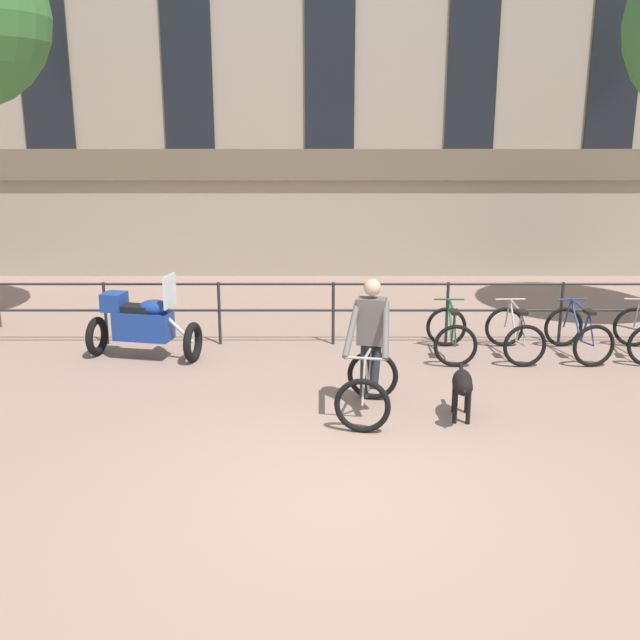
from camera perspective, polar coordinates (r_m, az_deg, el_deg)
name	(u,v)px	position (r m, az deg, el deg)	size (l,w,h in m)	color
ground_plane	(342,497)	(7.63, 1.65, -13.37)	(60.00, 60.00, 0.00)	#8E7060
canal_railing	(333,303)	(12.26, 0.99, 1.33)	(15.05, 0.05, 1.05)	#232326
building_facade	(329,59)	(17.73, 0.72, 19.27)	(18.00, 0.72, 9.85)	gray
cyclist_with_bike	(369,354)	(9.44, 3.77, -2.62)	(0.88, 1.27, 1.70)	black
dog	(462,385)	(9.39, 10.78, -4.89)	(0.32, 0.99, 0.66)	black
parked_motorcycle	(142,324)	(11.89, -13.40, -0.26)	(1.81, 0.95, 1.35)	black
parked_bicycle_near_lamp	(451,334)	(11.89, 9.92, -1.08)	(0.69, 1.13, 0.86)	black
parked_bicycle_mid_left	(514,334)	(12.11, 14.58, -1.06)	(0.71, 1.14, 0.86)	black
parked_bicycle_mid_right	(578,334)	(12.40, 19.06, -1.04)	(0.79, 1.18, 0.86)	black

